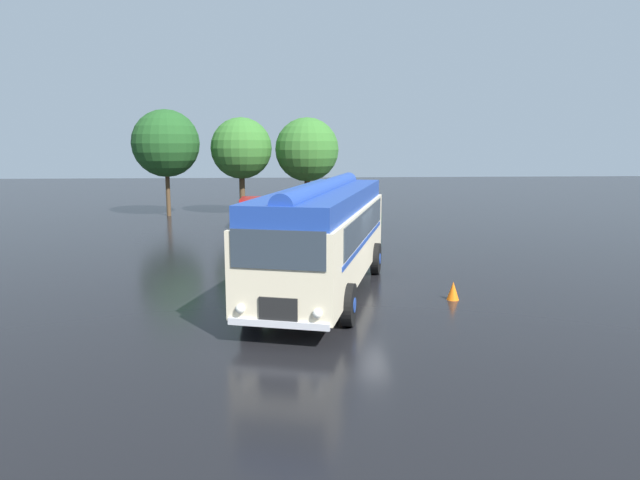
{
  "coord_description": "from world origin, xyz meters",
  "views": [
    {
      "loc": [
        -2.16,
        -17.37,
        4.59
      ],
      "look_at": [
        -0.8,
        1.34,
        1.4
      ],
      "focal_mm": 32.0,
      "sensor_mm": 36.0,
      "label": 1
    }
  ],
  "objects_px": {
    "vintage_bus": "(323,232)",
    "traffic_cone": "(453,291)",
    "car_near_left": "(255,213)",
    "car_mid_left": "(303,212)",
    "car_mid_right": "(354,212)"
  },
  "relations": [
    {
      "from": "car_mid_left",
      "to": "car_mid_right",
      "type": "bearing_deg",
      "value": -6.65
    },
    {
      "from": "car_mid_right",
      "to": "vintage_bus",
      "type": "bearing_deg",
      "value": -101.44
    },
    {
      "from": "vintage_bus",
      "to": "car_mid_left",
      "type": "height_order",
      "value": "vintage_bus"
    },
    {
      "from": "car_near_left",
      "to": "traffic_cone",
      "type": "height_order",
      "value": "car_near_left"
    },
    {
      "from": "car_mid_left",
      "to": "traffic_cone",
      "type": "bearing_deg",
      "value": -75.84
    },
    {
      "from": "vintage_bus",
      "to": "car_mid_right",
      "type": "distance_m",
      "value": 13.9
    },
    {
      "from": "vintage_bus",
      "to": "traffic_cone",
      "type": "relative_size",
      "value": 18.85
    },
    {
      "from": "vintage_bus",
      "to": "car_mid_left",
      "type": "relative_size",
      "value": 2.36
    },
    {
      "from": "vintage_bus",
      "to": "car_mid_right",
      "type": "height_order",
      "value": "vintage_bus"
    },
    {
      "from": "vintage_bus",
      "to": "traffic_cone",
      "type": "height_order",
      "value": "vintage_bus"
    },
    {
      "from": "vintage_bus",
      "to": "traffic_cone",
      "type": "bearing_deg",
      "value": -16.65
    },
    {
      "from": "car_near_left",
      "to": "car_mid_left",
      "type": "height_order",
      "value": "same"
    },
    {
      "from": "car_mid_right",
      "to": "traffic_cone",
      "type": "distance_m",
      "value": 14.76
    },
    {
      "from": "car_near_left",
      "to": "car_mid_left",
      "type": "relative_size",
      "value": 0.97
    },
    {
      "from": "traffic_cone",
      "to": "vintage_bus",
      "type": "bearing_deg",
      "value": 163.35
    }
  ]
}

